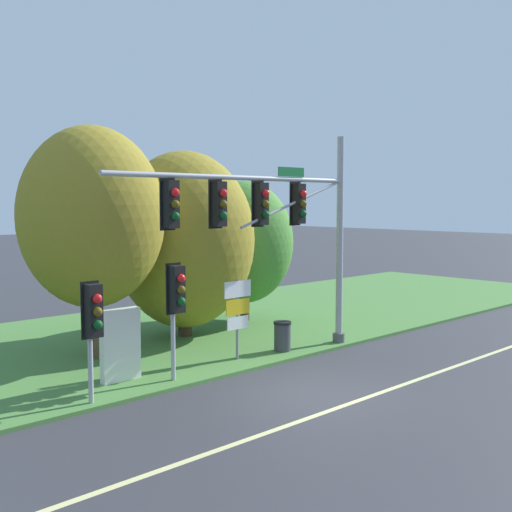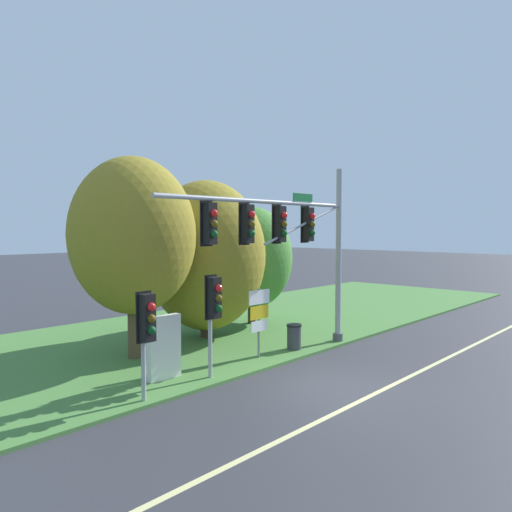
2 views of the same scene
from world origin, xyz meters
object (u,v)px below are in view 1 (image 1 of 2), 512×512
object	(u,v)px
traffic_signal_mast	(275,216)
info_kiosk	(120,345)
pedestrian_signal_near_kerb	(93,317)
pedestrian_signal_further_along	(176,296)
route_sign_post	(238,308)
trash_bin	(282,336)
tree_behind_signpost	(245,242)
tree_nearest_road	(92,217)
tree_left_of_mast	(184,240)

from	to	relation	value
traffic_signal_mast	info_kiosk	bearing A→B (deg)	167.47
pedestrian_signal_near_kerb	traffic_signal_mast	bearing A→B (deg)	2.24
pedestrian_signal_further_along	info_kiosk	bearing A→B (deg)	134.81
route_sign_post	trash_bin	distance (m)	2.05
trash_bin	info_kiosk	bearing A→B (deg)	173.74
traffic_signal_mast	tree_behind_signpost	bearing A→B (deg)	55.60
route_sign_post	tree_nearest_road	world-z (taller)	tree_nearest_road
pedestrian_signal_near_kerb	tree_nearest_road	bearing A→B (deg)	60.26
pedestrian_signal_further_along	route_sign_post	xyz separation A→B (m)	(2.69, 0.62, -0.71)
pedestrian_signal_further_along	trash_bin	xyz separation A→B (m)	(4.44, 0.45, -1.77)
traffic_signal_mast	info_kiosk	world-z (taller)	traffic_signal_mast
tree_nearest_road	trash_bin	world-z (taller)	tree_nearest_road
tree_left_of_mast	tree_behind_signpost	distance (m)	3.57
pedestrian_signal_further_along	route_sign_post	world-z (taller)	pedestrian_signal_further_along
tree_nearest_road	info_kiosk	world-z (taller)	tree_nearest_road
pedestrian_signal_further_along	tree_behind_signpost	world-z (taller)	tree_behind_signpost
tree_nearest_road	trash_bin	xyz separation A→B (m)	(4.70, -3.30, -3.74)
tree_left_of_mast	traffic_signal_mast	bearing A→B (deg)	-89.74
tree_behind_signpost	tree_nearest_road	bearing A→B (deg)	-169.87
info_kiosk	pedestrian_signal_near_kerb	bearing A→B (deg)	-139.39
pedestrian_signal_further_along	tree_behind_signpost	xyz separation A→B (m)	(7.11, 5.07, 0.85)
route_sign_post	tree_behind_signpost	distance (m)	6.46
pedestrian_signal_near_kerb	trash_bin	world-z (taller)	pedestrian_signal_near_kerb
traffic_signal_mast	trash_bin	distance (m)	3.88
tree_nearest_road	info_kiosk	xyz separation A→B (m)	(-0.78, -2.70, -3.27)
traffic_signal_mast	pedestrian_signal_further_along	distance (m)	4.16
tree_behind_signpost	info_kiosk	size ratio (longest dim) A/B	2.88
route_sign_post	tree_left_of_mast	size ratio (longest dim) A/B	0.37
tree_behind_signpost	trash_bin	size ratio (longest dim) A/B	5.89
route_sign_post	tree_behind_signpost	size ratio (longest dim) A/B	0.44
pedestrian_signal_near_kerb	trash_bin	distance (m)	7.18
pedestrian_signal_near_kerb	trash_bin	xyz separation A→B (m)	(6.98, 0.68, -1.57)
traffic_signal_mast	tree_behind_signpost	size ratio (longest dim) A/B	1.65
tree_behind_signpost	trash_bin	distance (m)	5.95
pedestrian_signal_near_kerb	tree_behind_signpost	size ratio (longest dim) A/B	0.52
pedestrian_signal_near_kerb	info_kiosk	distance (m)	2.26
route_sign_post	info_kiosk	size ratio (longest dim) A/B	1.26
pedestrian_signal_near_kerb	route_sign_post	size ratio (longest dim) A/B	1.20
traffic_signal_mast	tree_nearest_road	size ratio (longest dim) A/B	1.31
info_kiosk	traffic_signal_mast	bearing A→B (deg)	-12.53
pedestrian_signal_near_kerb	route_sign_post	distance (m)	5.33
tree_left_of_mast	pedestrian_signal_near_kerb	bearing A→B (deg)	-143.18
tree_nearest_road	tree_left_of_mast	distance (m)	4.03
pedestrian_signal_further_along	traffic_signal_mast	bearing A→B (deg)	0.12
tree_left_of_mast	info_kiosk	xyz separation A→B (m)	(-4.67, -3.33, -2.42)
trash_bin	pedestrian_signal_further_along	bearing A→B (deg)	-174.22
tree_nearest_road	tree_left_of_mast	bearing A→B (deg)	9.19
traffic_signal_mast	pedestrian_signal_further_along	world-z (taller)	traffic_signal_mast
pedestrian_signal_near_kerb	tree_behind_signpost	xyz separation A→B (m)	(9.65, 5.31, 1.04)
pedestrian_signal_further_along	trash_bin	distance (m)	4.80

